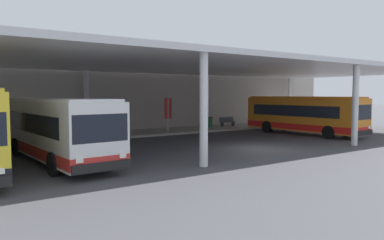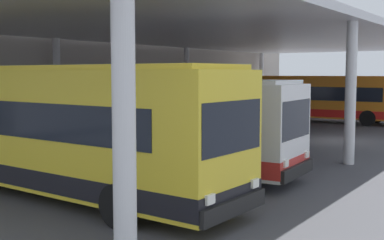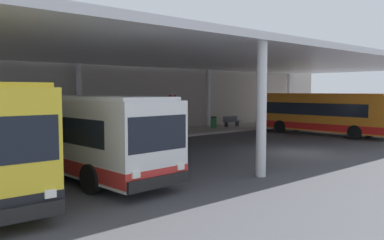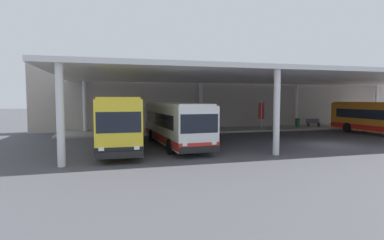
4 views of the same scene
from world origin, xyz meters
The scene contains 9 objects.
ground_plane centered at (0.00, 0.00, 0.00)m, with size 200.00×200.00×0.00m, color #47474C.
platform_kerb centered at (0.00, 11.75, 0.09)m, with size 42.00×4.50×0.18m, color #A39E93.
station_building_facade centered at (0.00, 15.00, 3.70)m, with size 48.00×1.60×7.41m, color #ADA399.
canopy_shelter centered at (0.00, 5.50, 5.31)m, with size 40.00×17.00×5.55m.
bus_second_bay centered at (-11.43, 2.72, 1.66)m, with size 3.16×10.66×3.17m.
bus_middle_bay centered at (9.04, 3.93, 1.66)m, with size 2.98×10.61×3.17m.
bench_waiting centered at (7.42, 11.82, 0.66)m, with size 1.80×0.45×0.92m.
trash_bin centered at (5.33, 11.90, 0.68)m, with size 0.52×0.52×0.98m.
banner_sign centered at (0.04, 10.94, 1.98)m, with size 0.70×0.12×3.20m.
Camera 3 is at (-18.29, -12.25, 3.37)m, focal length 36.86 mm.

